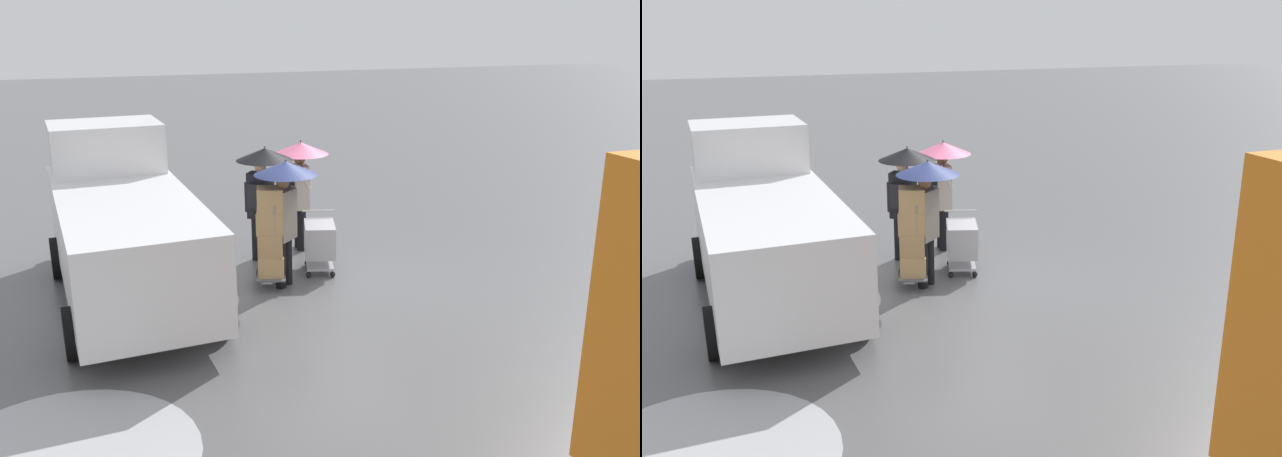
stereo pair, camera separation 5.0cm
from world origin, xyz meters
The scene contains 8 objects.
ground_plane centered at (0.00, 0.00, 0.00)m, with size 90.00×90.00×0.00m, color #5B5B5E.
slush_patch_near_cluster centered at (2.84, 0.01, 0.00)m, with size 2.30×2.30×0.01m, color #ADAFB5.
cargo_van_parked_right centered at (3.34, -0.48, 1.18)m, with size 2.37×5.42×2.60m.
shopping_cart_vendor centered at (0.06, -0.49, 0.57)m, with size 0.77×0.94×1.02m.
hand_dolly_boxes centered at (1.07, -0.07, 0.92)m, with size 0.70×0.83×1.71m.
pedestrian_pink_side centered at (-0.02, -1.76, 1.57)m, with size 1.04×1.04×2.15m.
pedestrian_black_side centered at (0.82, -0.10, 1.58)m, with size 1.04×1.04×2.15m.
pedestrian_white_side centered at (0.81, -1.39, 1.57)m, with size 1.04×1.04×2.15m.
Camera 1 is at (4.13, 10.33, 4.34)m, focal length 38.86 mm.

